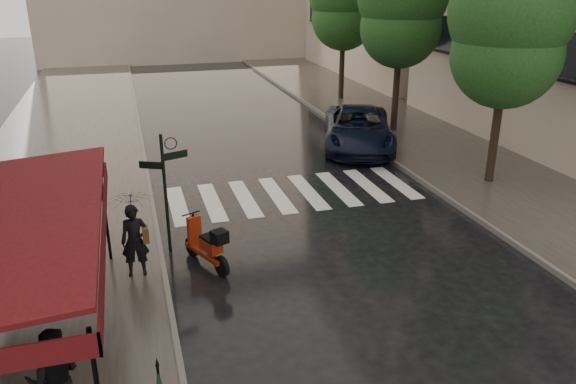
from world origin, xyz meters
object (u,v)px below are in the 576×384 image
parked_car (358,128)px  pedestrian_terrace (55,379)px  pedestrian_with_umbrella (132,209)px  scooter (207,246)px

parked_car → pedestrian_terrace: bearing=-108.9°
pedestrian_terrace → parked_car: size_ratio=0.30×
pedestrian_with_umbrella → pedestrian_terrace: (-1.33, -4.45, -0.80)m
pedestrian_terrace → parked_car: bearing=-129.3°
scooter → parked_car: parked_car is taller
scooter → parked_car: size_ratio=0.30×
pedestrian_with_umbrella → scooter: size_ratio=1.45×
pedestrian_terrace → scooter: (2.97, 4.58, -0.42)m
pedestrian_with_umbrella → parked_car: bearing=44.2°
pedestrian_terrace → parked_car: 16.50m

